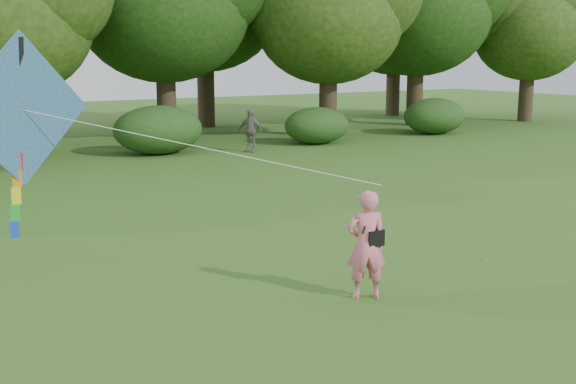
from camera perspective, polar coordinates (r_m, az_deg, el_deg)
ground at (r=11.66m, az=8.30°, el=-8.51°), size 100.00×100.00×0.00m
man_kite_flyer at (r=11.49m, az=6.19°, el=-4.16°), size 0.75×0.64×1.76m
bystander_right at (r=28.54m, az=-3.00°, el=4.86°), size 0.96×1.01×1.68m
crossbody_bag at (r=11.50m, az=6.76°, el=-3.55°), size 0.43×0.20×0.70m
flying_kite at (r=11.46m, az=-20.24°, el=5.88°), size 5.94×2.93×3.10m
tree_line at (r=32.57m, az=-16.00°, el=13.61°), size 54.70×15.30×9.48m
shrub_band at (r=26.98m, az=-17.40°, el=4.06°), size 39.15×3.22×1.88m
fallen_leaves at (r=18.05m, az=-5.43°, el=-1.43°), size 9.58×12.87×0.01m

